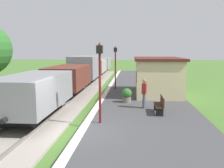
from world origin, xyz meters
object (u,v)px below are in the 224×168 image
object	(u,v)px
person_waiting	(144,92)
lamp_post_far	(115,59)
lamp_post_near	(100,68)
freight_train	(85,71)
potted_planter	(127,95)
station_hut	(157,76)
bench_near_hut	(160,105)

from	to	relation	value
person_waiting	lamp_post_far	bearing A→B (deg)	-60.15
lamp_post_near	lamp_post_far	xyz separation A→B (m)	(0.00, 9.95, 0.00)
freight_train	potted_planter	size ratio (longest dim) A/B	35.59
lamp_post_far	station_hut	bearing A→B (deg)	-31.35
person_waiting	station_hut	bearing A→B (deg)	-91.78
bench_near_hut	lamp_post_far	world-z (taller)	lamp_post_far
freight_train	lamp_post_far	world-z (taller)	lamp_post_far
freight_train	bench_near_hut	size ratio (longest dim) A/B	21.73
station_hut	lamp_post_near	bearing A→B (deg)	-113.12
potted_planter	lamp_post_far	world-z (taller)	lamp_post_far
station_hut	lamp_post_near	distance (m)	8.67
freight_train	potted_planter	xyz separation A→B (m)	(4.55, -9.38, -0.74)
station_hut	person_waiting	bearing A→B (deg)	-104.14
station_hut	lamp_post_far	size ratio (longest dim) A/B	1.57
person_waiting	potted_planter	size ratio (longest dim) A/B	1.87
lamp_post_near	freight_train	bearing A→B (deg)	103.81
lamp_post_far	freight_train	bearing A→B (deg)	130.69
freight_train	lamp_post_far	bearing A→B (deg)	-49.31
bench_near_hut	lamp_post_near	bearing A→B (deg)	-146.27
station_hut	person_waiting	distance (m)	4.98
person_waiting	lamp_post_near	size ratio (longest dim) A/B	0.46
potted_planter	lamp_post_near	world-z (taller)	lamp_post_near
station_hut	person_waiting	xyz separation A→B (m)	(-1.21, -4.81, -0.47)
station_hut	bench_near_hut	bearing A→B (deg)	-94.07
lamp_post_near	bench_near_hut	bearing A→B (deg)	33.73
station_hut	lamp_post_near	size ratio (longest dim) A/B	1.57
station_hut	lamp_post_far	distance (m)	4.11
lamp_post_near	lamp_post_far	distance (m)	9.95
station_hut	potted_planter	size ratio (longest dim) A/B	6.33
person_waiting	potted_planter	xyz separation A→B (m)	(-1.04, 1.46, -0.46)
bench_near_hut	lamp_post_far	bearing A→B (deg)	110.28
bench_near_hut	person_waiting	bearing A→B (deg)	125.10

